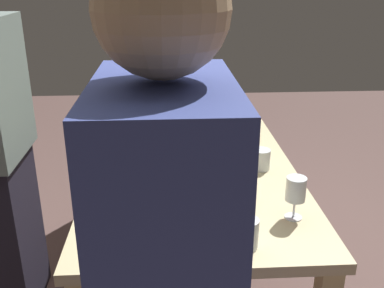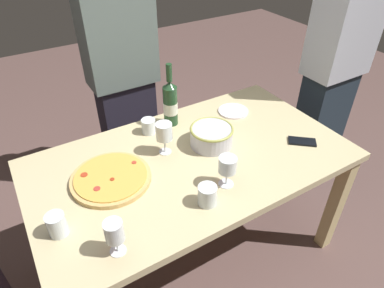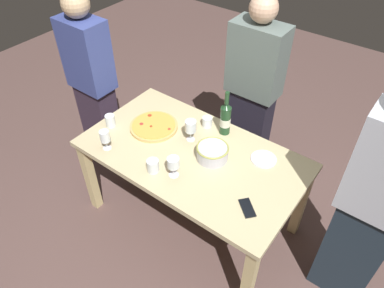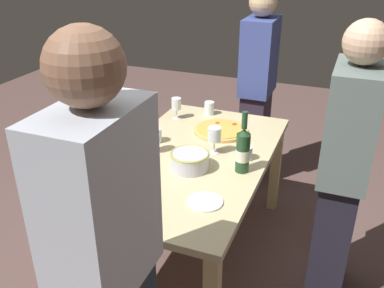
# 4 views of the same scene
# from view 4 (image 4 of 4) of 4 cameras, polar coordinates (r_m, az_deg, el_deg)

# --- Properties ---
(ground_plane) EXTENTS (8.00, 8.00, 0.00)m
(ground_plane) POSITION_cam_4_polar(r_m,az_deg,el_deg) (3.02, -0.00, -14.37)
(ground_plane) COLOR brown
(dining_table) EXTENTS (1.60, 0.90, 0.75)m
(dining_table) POSITION_cam_4_polar(r_m,az_deg,el_deg) (2.64, -0.00, -3.46)
(dining_table) COLOR #CBBA8B
(dining_table) RESTS_ON ground
(pizza) EXTENTS (0.37, 0.37, 0.03)m
(pizza) POSITION_cam_4_polar(r_m,az_deg,el_deg) (2.92, 3.88, 1.85)
(pizza) COLOR tan
(pizza) RESTS_ON dining_table
(serving_bowl) EXTENTS (0.23, 0.23, 0.10)m
(serving_bowl) POSITION_cam_4_polar(r_m,az_deg,el_deg) (2.44, -0.30, -2.16)
(serving_bowl) COLOR silver
(serving_bowl) RESTS_ON dining_table
(wine_bottle) EXTENTS (0.08, 0.08, 0.36)m
(wine_bottle) POSITION_cam_4_polar(r_m,az_deg,el_deg) (2.40, 6.85, -0.78)
(wine_bottle) COLOR #1E4123
(wine_bottle) RESTS_ON dining_table
(wine_glass_near_pizza) EXTENTS (0.08, 0.08, 0.15)m
(wine_glass_near_pizza) POSITION_cam_4_polar(r_m,az_deg,el_deg) (2.62, -5.30, 1.05)
(wine_glass_near_pizza) COLOR white
(wine_glass_near_pizza) RESTS_ON dining_table
(wine_glass_by_bottle) EXTENTS (0.07, 0.07, 0.16)m
(wine_glass_by_bottle) POSITION_cam_4_polar(r_m,az_deg,el_deg) (3.11, -2.12, 5.27)
(wine_glass_by_bottle) COLOR white
(wine_glass_by_bottle) RESTS_ON dining_table
(wine_glass_far_left) EXTENTS (0.08, 0.08, 0.17)m
(wine_glass_far_left) POSITION_cam_4_polar(r_m,az_deg,el_deg) (2.59, 3.03, 1.16)
(wine_glass_far_left) COLOR white
(wine_glass_far_left) RESTS_ON dining_table
(cup_amber) EXTENTS (0.08, 0.08, 0.10)m
(cup_amber) POSITION_cam_4_polar(r_m,az_deg,el_deg) (3.21, 2.34, 4.84)
(cup_amber) COLOR white
(cup_amber) RESTS_ON dining_table
(cup_ceramic) EXTENTS (0.08, 0.08, 0.08)m
(cup_ceramic) POSITION_cam_4_polar(r_m,az_deg,el_deg) (2.57, 7.26, -1.20)
(cup_ceramic) COLOR white
(cup_ceramic) RESTS_ON dining_table
(cup_spare) EXTENTS (0.08, 0.08, 0.09)m
(cup_spare) POSITION_cam_4_polar(r_m,az_deg,el_deg) (2.77, -4.93, 1.16)
(cup_spare) COLOR white
(cup_spare) RESTS_ON dining_table
(side_plate) EXTENTS (0.18, 0.18, 0.01)m
(side_plate) POSITION_cam_4_polar(r_m,az_deg,el_deg) (2.16, 1.77, -7.77)
(side_plate) COLOR white
(side_plate) RESTS_ON dining_table
(cell_phone) EXTENTS (0.15, 0.15, 0.01)m
(cell_phone) POSITION_cam_4_polar(r_m,az_deg,el_deg) (2.24, -10.17, -7.01)
(cell_phone) COLOR black
(cell_phone) RESTS_ON dining_table
(person_host) EXTENTS (0.40, 0.24, 1.76)m
(person_host) POSITION_cam_4_polar(r_m,az_deg,el_deg) (1.58, -11.24, -16.52)
(person_host) COLOR #1F2C38
(person_host) RESTS_ON ground
(person_guest_left) EXTENTS (0.38, 0.24, 1.63)m
(person_guest_left) POSITION_cam_4_polar(r_m,az_deg,el_deg) (3.57, 8.74, 7.26)
(person_guest_left) COLOR #332738
(person_guest_left) RESTS_ON ground
(person_guest_right) EXTENTS (0.44, 0.24, 1.63)m
(person_guest_right) POSITION_cam_4_polar(r_m,az_deg,el_deg) (2.43, 19.60, -3.54)
(person_guest_right) COLOR black
(person_guest_right) RESTS_ON ground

